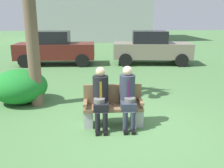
{
  "coord_description": "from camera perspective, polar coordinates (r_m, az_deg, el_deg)",
  "views": [
    {
      "loc": [
        -0.75,
        -4.83,
        2.36
      ],
      "look_at": [
        -0.38,
        0.64,
        0.85
      ],
      "focal_mm": 39.22,
      "sensor_mm": 36.0,
      "label": 1
    }
  ],
  "objects": [
    {
      "name": "seated_man_right",
      "position": [
        5.3,
        3.68,
        -2.37
      ],
      "size": [
        0.34,
        0.72,
        1.35
      ],
      "color": "#2D3342",
      "rests_on": "ground"
    },
    {
      "name": "shrub_near_bench",
      "position": [
        7.32,
        -20.73,
        -0.52
      ],
      "size": [
        1.53,
        1.4,
        0.96
      ],
      "primitive_type": "ellipsoid",
      "color": "#1C7628",
      "rests_on": "ground"
    },
    {
      "name": "parked_car_near",
      "position": [
        12.8,
        -13.18,
        8.15
      ],
      "size": [
        3.91,
        1.73,
        1.68
      ],
      "color": "#591E19",
      "rests_on": "ground"
    },
    {
      "name": "parked_car_far",
      "position": [
        12.82,
        9.16,
        8.37
      ],
      "size": [
        4.04,
        2.04,
        1.68
      ],
      "color": "slate",
      "rests_on": "ground"
    },
    {
      "name": "ground_plane",
      "position": [
        5.43,
        4.51,
        -10.42
      ],
      "size": [
        80.0,
        80.0,
        0.0
      ],
      "primitive_type": "plane",
      "color": "#497441"
    },
    {
      "name": "seated_man_left",
      "position": [
        5.26,
        -2.66,
        -2.57
      ],
      "size": [
        0.34,
        0.72,
        1.33
      ],
      "color": "black",
      "rests_on": "ground"
    },
    {
      "name": "park_bench",
      "position": [
        5.5,
        0.25,
        -5.57
      ],
      "size": [
        1.31,
        0.44,
        0.9
      ],
      "color": "brown",
      "rests_on": "ground"
    }
  ]
}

